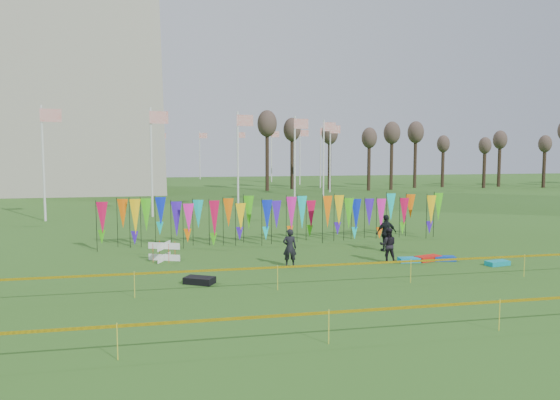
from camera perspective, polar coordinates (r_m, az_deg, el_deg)
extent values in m
plane|color=#284E16|center=(21.59, 4.06, -7.98)|extent=(160.00, 160.00, 0.00)
cylinder|color=silver|center=(71.02, 4.26, 4.50)|extent=(0.16, 0.16, 8.00)
plane|color=#B21D12|center=(71.22, 4.75, 7.15)|extent=(1.40, 0.00, 1.40)
cylinder|color=silver|center=(77.77, 2.09, 4.57)|extent=(0.16, 0.16, 8.00)
plane|color=#B21D12|center=(77.95, 2.53, 7.00)|extent=(1.40, 0.00, 1.40)
cylinder|color=silver|center=(83.76, -0.90, 4.63)|extent=(0.16, 0.16, 8.00)
plane|color=#B21D12|center=(83.90, -0.50, 6.88)|extent=(1.40, 0.00, 1.40)
cylinder|color=silver|center=(88.76, -4.45, 4.65)|extent=(0.16, 0.16, 8.00)
plane|color=#B21D12|center=(88.87, -4.08, 6.78)|extent=(1.40, 0.00, 1.40)
cylinder|color=silver|center=(92.63, -8.38, 4.63)|extent=(0.16, 0.16, 8.00)
plane|color=#B21D12|center=(92.69, -8.04, 6.68)|extent=(1.40, 0.00, 1.40)
cylinder|color=silver|center=(95.25, -12.56, 4.58)|extent=(0.16, 0.16, 8.00)
plane|color=#B21D12|center=(95.27, -12.24, 6.57)|extent=(1.40, 0.00, 1.40)
cylinder|color=silver|center=(96.54, -16.87, 4.49)|extent=(0.16, 0.16, 8.00)
plane|color=#B21D12|center=(96.52, -16.57, 6.45)|extent=(1.40, 0.00, 1.40)
cylinder|color=silver|center=(96.48, -21.22, 4.36)|extent=(0.16, 0.16, 8.00)
plane|color=#B21D12|center=(96.41, -20.93, 6.33)|extent=(1.40, 0.00, 1.40)
cylinder|color=silver|center=(95.07, -25.52, 4.19)|extent=(0.16, 0.16, 8.00)
plane|color=#B21D12|center=(94.96, -25.25, 6.19)|extent=(1.40, 0.00, 1.40)
cylinder|color=silver|center=(41.03, -23.50, 3.52)|extent=(0.16, 0.16, 8.00)
plane|color=#B21D12|center=(40.97, -22.84, 8.16)|extent=(1.40, 0.00, 1.40)
cylinder|color=silver|center=(41.17, -13.28, 3.82)|extent=(0.16, 0.16, 8.00)
plane|color=#B21D12|center=(41.22, -12.53, 8.42)|extent=(1.40, 0.00, 1.40)
cylinder|color=silver|center=(44.34, -4.42, 4.04)|extent=(0.16, 0.16, 8.00)
plane|color=#B21D12|center=(44.47, -3.68, 8.30)|extent=(1.40, 0.00, 1.40)
cylinder|color=silver|center=(49.78, 1.55, 4.18)|extent=(0.16, 0.16, 8.00)
plane|color=#B21D12|center=(49.97, 2.23, 7.97)|extent=(1.40, 0.00, 1.40)
cylinder|color=silver|center=(56.53, 4.57, 4.30)|extent=(0.16, 0.16, 8.00)
plane|color=#B21D12|center=(56.75, 5.18, 7.63)|extent=(1.40, 0.00, 1.40)
cylinder|color=silver|center=(63.81, 5.26, 4.40)|extent=(0.16, 0.16, 8.00)
plane|color=#B21D12|center=(64.02, 5.80, 7.35)|extent=(1.40, 0.00, 1.40)
cylinder|color=black|center=(28.54, -18.26, -2.54)|extent=(0.03, 0.03, 2.40)
cone|color=#C80B3F|center=(28.47, -17.72, -1.89)|extent=(0.64, 0.64, 1.60)
cylinder|color=black|center=(28.47, -16.92, -2.52)|extent=(0.03, 0.03, 2.40)
cone|color=#FF6708|center=(28.41, -16.38, -1.87)|extent=(0.64, 0.64, 1.60)
cylinder|color=black|center=(28.42, -15.58, -2.50)|extent=(0.03, 0.03, 2.40)
cone|color=yellow|center=(28.37, -15.04, -1.85)|extent=(0.64, 0.64, 1.60)
cylinder|color=black|center=(28.39, -14.24, -2.47)|extent=(0.03, 0.03, 2.40)
cone|color=#3EBD15|center=(28.34, -13.69, -1.82)|extent=(0.64, 0.64, 1.60)
cylinder|color=black|center=(28.37, -12.89, -2.45)|extent=(0.03, 0.03, 2.40)
cone|color=#0C25DC|center=(28.32, -12.34, -1.80)|extent=(0.64, 0.64, 1.60)
cylinder|color=black|center=(28.36, -11.55, -2.42)|extent=(0.03, 0.03, 2.40)
cone|color=#4017CA|center=(28.33, -10.99, -1.77)|extent=(0.64, 0.64, 1.60)
cylinder|color=black|center=(28.37, -10.20, -2.40)|extent=(0.03, 0.03, 2.40)
cone|color=#F51BA9|center=(28.34, -9.64, -1.75)|extent=(0.64, 0.64, 1.60)
cylinder|color=black|center=(28.40, -8.85, -2.37)|extent=(0.03, 0.03, 2.40)
cone|color=#0DC5BE|center=(28.38, -8.30, -1.72)|extent=(0.64, 0.64, 1.60)
cylinder|color=black|center=(28.44, -7.51, -2.34)|extent=(0.03, 0.03, 2.40)
cone|color=#C80B3F|center=(28.43, -6.96, -1.69)|extent=(0.64, 0.64, 1.60)
cylinder|color=black|center=(28.50, -6.17, -2.31)|extent=(0.03, 0.03, 2.40)
cone|color=#FF6708|center=(28.49, -5.62, -1.66)|extent=(0.64, 0.64, 1.60)
cylinder|color=black|center=(28.58, -4.84, -2.28)|extent=(0.03, 0.03, 2.40)
cone|color=yellow|center=(28.57, -4.29, -1.63)|extent=(0.64, 0.64, 1.60)
cylinder|color=black|center=(28.67, -3.52, -2.25)|extent=(0.03, 0.03, 2.40)
cone|color=#3EBD15|center=(28.67, -2.97, -1.60)|extent=(0.64, 0.64, 1.60)
cylinder|color=black|center=(28.77, -2.21, -2.21)|extent=(0.03, 0.03, 2.40)
cone|color=#0C25DC|center=(28.78, -1.66, -1.57)|extent=(0.64, 0.64, 1.60)
cylinder|color=black|center=(28.89, -0.90, -2.18)|extent=(0.03, 0.03, 2.40)
cone|color=#4017CA|center=(28.90, -0.36, -1.54)|extent=(0.64, 0.64, 1.60)
cylinder|color=black|center=(29.02, 0.39, -2.14)|extent=(0.03, 0.03, 2.40)
cone|color=#F51BA9|center=(29.04, 0.93, -1.50)|extent=(0.64, 0.64, 1.60)
cylinder|color=black|center=(29.17, 1.67, -2.11)|extent=(0.03, 0.03, 2.40)
cone|color=#0DC5BE|center=(29.20, 2.21, -1.47)|extent=(0.64, 0.64, 1.60)
cylinder|color=black|center=(29.34, 2.94, -2.07)|extent=(0.03, 0.03, 2.40)
cone|color=#C80B3F|center=(29.37, 3.47, -1.44)|extent=(0.64, 0.64, 1.60)
cylinder|color=black|center=(29.51, 4.19, -2.03)|extent=(0.03, 0.03, 2.40)
cone|color=#FF6708|center=(29.55, 4.71, -1.40)|extent=(0.64, 0.64, 1.60)
cylinder|color=black|center=(29.70, 5.42, -2.00)|extent=(0.03, 0.03, 2.40)
cone|color=yellow|center=(29.75, 5.95, -1.37)|extent=(0.64, 0.64, 1.60)
cylinder|color=black|center=(29.91, 6.64, -1.96)|extent=(0.03, 0.03, 2.40)
cone|color=#3EBD15|center=(29.96, 7.16, -1.34)|extent=(0.64, 0.64, 1.60)
cylinder|color=black|center=(30.13, 7.85, -1.92)|extent=(0.03, 0.03, 2.40)
cone|color=#0C25DC|center=(30.18, 8.35, -1.30)|extent=(0.64, 0.64, 1.60)
cylinder|color=black|center=(30.36, 9.03, -1.88)|extent=(0.03, 0.03, 2.40)
cone|color=#4017CA|center=(30.42, 9.53, -1.27)|extent=(0.64, 0.64, 1.60)
cylinder|color=black|center=(30.60, 10.20, -1.84)|extent=(0.03, 0.03, 2.40)
cone|color=#F51BA9|center=(30.67, 10.69, -1.23)|extent=(0.64, 0.64, 1.60)
cylinder|color=black|center=(30.86, 11.35, -1.80)|extent=(0.03, 0.03, 2.40)
cone|color=#0DC5BE|center=(30.93, 11.83, -1.20)|extent=(0.64, 0.64, 1.60)
cylinder|color=black|center=(31.13, 12.47, -1.76)|extent=(0.03, 0.03, 2.40)
cone|color=#C80B3F|center=(31.21, 12.95, -1.17)|extent=(0.64, 0.64, 1.60)
cylinder|color=black|center=(31.41, 13.58, -1.73)|extent=(0.03, 0.03, 2.40)
cone|color=#FF6708|center=(31.49, 14.05, -1.13)|extent=(0.64, 0.64, 1.60)
cylinder|color=black|center=(31.70, 14.67, -1.69)|extent=(0.03, 0.03, 2.40)
cone|color=yellow|center=(31.79, 15.13, -1.10)|extent=(0.64, 0.64, 1.60)
cylinder|color=black|center=(32.00, 15.74, -1.65)|extent=(0.03, 0.03, 2.40)
cone|color=#3EBD15|center=(32.10, 16.19, -1.07)|extent=(0.64, 0.64, 1.60)
cube|color=#F1C205|center=(19.83, 5.43, -6.76)|extent=(26.00, 0.01, 0.08)
cylinder|color=gold|center=(19.07, -15.32, -8.55)|extent=(0.02, 0.02, 0.90)
cylinder|color=gold|center=(19.42, -0.27, -8.12)|extent=(0.02, 0.02, 0.90)
cylinder|color=gold|center=(20.98, 13.33, -7.24)|extent=(0.02, 0.02, 0.90)
cylinder|color=gold|center=(23.53, 24.48, -6.22)|extent=(0.02, 0.02, 0.90)
cube|color=#F1C205|center=(14.82, 11.93, -11.01)|extent=(26.00, 0.01, 0.08)
cylinder|color=gold|center=(13.79, -16.68, -13.98)|extent=(0.02, 0.02, 0.90)
cylinder|color=gold|center=(14.26, 4.34, -13.12)|extent=(0.02, 0.02, 0.90)
cylinder|color=gold|center=(16.33, 21.77, -11.09)|extent=(0.02, 0.02, 0.90)
cylinder|color=#322219|center=(65.30, -1.53, 3.74)|extent=(0.44, 0.44, 6.40)
ellipsoid|color=#47372F|center=(65.29, -1.53, 6.69)|extent=(1.92, 1.92, 2.56)
cylinder|color=#322219|center=(66.14, 1.89, 3.76)|extent=(0.44, 0.44, 6.40)
ellipsoid|color=#47372F|center=(66.13, 1.90, 6.67)|extent=(1.92, 1.92, 2.56)
cylinder|color=#322219|center=(67.21, 5.21, 3.76)|extent=(0.44, 0.44, 6.40)
ellipsoid|color=#47372F|center=(67.20, 5.24, 6.63)|extent=(1.92, 1.92, 2.56)
cylinder|color=#322219|center=(68.49, 8.42, 3.76)|extent=(0.44, 0.44, 6.40)
ellipsoid|color=#47372F|center=(68.49, 8.46, 6.57)|extent=(1.92, 1.92, 2.56)
cylinder|color=#322219|center=(69.99, 11.50, 3.74)|extent=(0.44, 0.44, 6.40)
ellipsoid|color=#47372F|center=(69.98, 11.55, 6.49)|extent=(1.92, 1.92, 2.56)
cylinder|color=#322219|center=(71.67, 14.44, 3.71)|extent=(0.44, 0.44, 6.40)
ellipsoid|color=#47372F|center=(71.67, 14.50, 6.40)|extent=(1.92, 1.92, 2.56)
cylinder|color=#322219|center=(73.53, 17.24, 3.68)|extent=(0.44, 0.44, 6.40)
ellipsoid|color=#47372F|center=(73.53, 17.31, 6.29)|extent=(1.92, 1.92, 2.56)
cylinder|color=#322219|center=(75.56, 19.89, 3.64)|extent=(0.44, 0.44, 6.40)
ellipsoid|color=#47372F|center=(75.56, 19.97, 6.18)|extent=(1.92, 1.92, 2.56)
cylinder|color=#322219|center=(77.75, 22.40, 3.59)|extent=(0.44, 0.44, 6.40)
ellipsoid|color=#47372F|center=(77.74, 22.49, 6.07)|extent=(1.92, 1.92, 2.56)
cylinder|color=#322219|center=(80.07, 24.77, 3.54)|extent=(0.44, 0.44, 6.40)
ellipsoid|color=#47372F|center=(80.07, 24.86, 5.94)|extent=(1.92, 1.92, 2.56)
cylinder|color=#322219|center=(82.52, 27.00, 3.49)|extent=(0.44, 0.44, 6.40)
ellipsoid|color=#47372F|center=(82.52, 27.10, 5.82)|extent=(1.92, 1.92, 2.56)
cylinder|color=red|center=(24.58, -12.87, -5.47)|extent=(0.02, 0.02, 0.84)
cylinder|color=red|center=(24.57, -11.16, -5.44)|extent=(0.02, 0.02, 0.84)
cylinder|color=red|center=(25.30, -12.85, -5.17)|extent=(0.02, 0.02, 0.84)
cylinder|color=red|center=(25.30, -11.18, -5.14)|extent=(0.02, 0.02, 0.84)
imported|color=black|center=(23.20, 1.02, -5.00)|extent=(0.65, 0.52, 1.62)
imported|color=black|center=(24.50, 11.23, -4.64)|extent=(0.85, 0.66, 1.54)
imported|color=black|center=(27.13, 11.05, -3.40)|extent=(1.10, 0.70, 1.80)
cube|color=#0C8FC2|center=(24.90, 13.41, -6.10)|extent=(1.03, 0.57, 0.20)
cube|color=#0A3AAB|center=(25.61, 16.80, -5.86)|extent=(1.03, 0.70, 0.20)
cube|color=red|center=(25.38, 15.20, -5.90)|extent=(1.31, 0.89, 0.22)
cube|color=black|center=(20.62, -8.41, -8.30)|extent=(1.25, 1.08, 0.25)
cube|color=#0B92A0|center=(25.34, 21.77, -6.14)|extent=(1.10, 0.68, 0.20)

